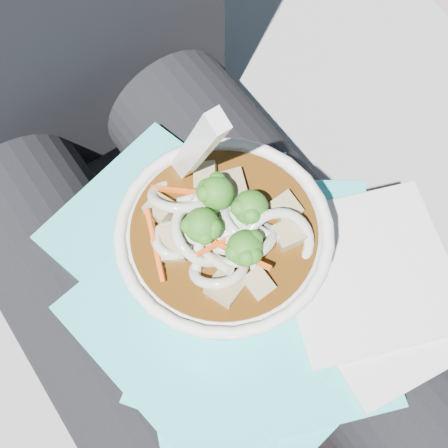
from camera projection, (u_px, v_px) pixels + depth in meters
ground at (220, 408)px, 1.06m from camera, size 20.00×20.00×0.00m
stone_ledge at (160, 295)px, 0.91m from camera, size 1.02×0.54×0.47m
lap at (216, 315)px, 0.58m from camera, size 0.33×0.48×0.14m
person_body at (161, 230)px, 0.59m from camera, size 0.34×0.94×1.01m
plastic_bag at (232, 296)px, 0.50m from camera, size 0.28×0.33×0.02m
napkins at (378, 290)px, 0.49m from camera, size 0.17×0.19×0.01m
udon_bowl at (224, 247)px, 0.45m from camera, size 0.17×0.17×0.20m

